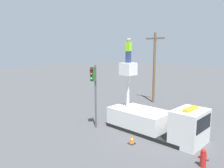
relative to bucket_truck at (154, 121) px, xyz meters
The scene contains 8 objects.
ground_plane 0.97m from the bucket_truck, behind, with size 120.00×120.00×0.00m, color #4C4C4F.
bucket_truck is the anchor object (origin of this frame).
worker 5.29m from the bucket_truck, behind, with size 0.40×0.26×1.75m.
traffic_light_pole 4.91m from the bucket_truck, 150.05° to the right, with size 0.34×0.57×4.64m.
fire_hydrant 4.70m from the bucket_truck, 26.00° to the right, with size 0.53×0.29×0.95m.
traffic_cone_rear 4.46m from the bucket_truck, behind, with size 0.47×0.47×0.64m.
traffic_cone_curbside 2.46m from the bucket_truck, 90.17° to the right, with size 0.39×0.39×0.57m.
utility_pole 9.52m from the bucket_truck, 123.10° to the left, with size 2.20×0.26×7.44m.
Camera 1 is at (8.27, -12.38, 5.78)m, focal length 35.00 mm.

